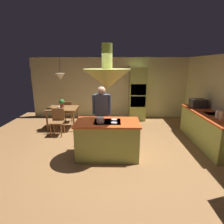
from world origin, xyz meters
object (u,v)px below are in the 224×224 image
kitchen_island (108,139)px  chair_by_back_wall (68,110)px  chair_facing_island (58,120)px  canister_sugar (218,114)px  cooking_pot_on_cooktop (100,120)px  oven_tower (137,94)px  dining_table (63,111)px  potted_plant_on_table (62,103)px  microwave_on_counter (198,103)px  cup_on_table (59,108)px  canister_flour (222,116)px  person_at_island (102,112)px

kitchen_island → chair_by_back_wall: size_ratio=1.80×
chair_facing_island → canister_sugar: bearing=-13.5°
kitchen_island → chair_by_back_wall: bearing=121.8°
chair_by_back_wall → cooking_pot_on_cooktop: (1.54, -2.88, 0.49)m
oven_tower → dining_table: 3.05m
chair_facing_island → potted_plant_on_table: size_ratio=2.90×
chair_facing_island → kitchen_island: bearing=-40.5°
microwave_on_counter → cooking_pot_on_cooktop: microwave_on_counter is taller
cup_on_table → canister_flour: size_ratio=0.42×
kitchen_island → oven_tower: size_ratio=0.72×
canister_sugar → cooking_pot_on_cooktop: canister_sugar is taller
dining_table → chair_by_back_wall: 0.66m
oven_tower → canister_flour: bearing=-60.4°
person_at_island → cooking_pot_on_cooktop: size_ratio=9.36×
kitchen_island → dining_table: 2.71m
kitchen_island → cooking_pot_on_cooktop: bearing=-140.9°
chair_facing_island → chair_by_back_wall: (0.00, 1.29, 0.00)m
cup_on_table → canister_flour: 4.92m
chair_by_back_wall → kitchen_island: bearing=121.8°
chair_facing_island → chair_by_back_wall: bearing=90.0°
oven_tower → chair_facing_island: size_ratio=2.49×
potted_plant_on_table → microwave_on_counter: microwave_on_counter is taller
potted_plant_on_table → cup_on_table: potted_plant_on_table is taller
person_at_island → cooking_pot_on_cooktop: (0.03, -0.84, 0.03)m
oven_tower → microwave_on_counter: size_ratio=4.72×
kitchen_island → chair_facing_island: bearing=139.5°
kitchen_island → potted_plant_on_table: size_ratio=5.21×
potted_plant_on_table → kitchen_island: bearing=-51.3°
oven_tower → canister_sugar: size_ratio=10.41×
canister_flour → cup_on_table: bearing=159.7°
person_at_island → chair_facing_island: (-1.51, 0.74, -0.47)m
dining_table → canister_sugar: size_ratio=5.01×
canister_flour → microwave_on_counter: 1.36m
canister_flour → microwave_on_counter: (0.00, 1.36, 0.03)m
dining_table → potted_plant_on_table: potted_plant_on_table is taller
chair_facing_island → microwave_on_counter: (4.54, 0.09, 0.55)m
potted_plant_on_table → cup_on_table: size_ratio=3.33×
potted_plant_on_table → canister_sugar: size_ratio=1.44×
microwave_on_counter → cooking_pot_on_cooktop: (-3.00, -1.67, -0.06)m
kitchen_island → microwave_on_counter: (2.84, 1.54, 0.59)m
cup_on_table → oven_tower: bearing=25.3°
dining_table → cup_on_table: size_ratio=11.60×
cooking_pot_on_cooktop → kitchen_island: bearing=39.1°
chair_facing_island → cooking_pot_on_cooktop: size_ratio=4.83×
dining_table → chair_by_back_wall: bearing=90.0°
potted_plant_on_table → cooking_pot_on_cooktop: 2.78m
oven_tower → chair_facing_island: oven_tower is taller
chair_facing_island → canister_sugar: canister_sugar is taller
chair_facing_island → chair_by_back_wall: 1.29m
oven_tower → potted_plant_on_table: size_ratio=7.23×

